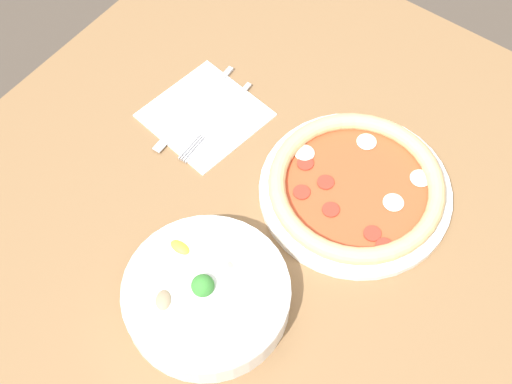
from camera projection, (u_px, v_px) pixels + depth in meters
ground_plane at (273, 380)px, 1.71m from camera, size 8.00×8.00×0.00m
dining_table at (282, 257)px, 1.15m from camera, size 1.04×1.05×0.76m
pizza at (356, 187)px, 1.08m from camera, size 0.29×0.29×0.04m
bowl at (206, 294)px, 0.97m from camera, size 0.23×0.23×0.07m
napkin at (205, 115)px, 1.17m from camera, size 0.19×0.19×0.00m
fork at (218, 120)px, 1.16m from camera, size 0.02×0.19×0.00m
knife at (198, 104)px, 1.18m from camera, size 0.02×0.21×0.01m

